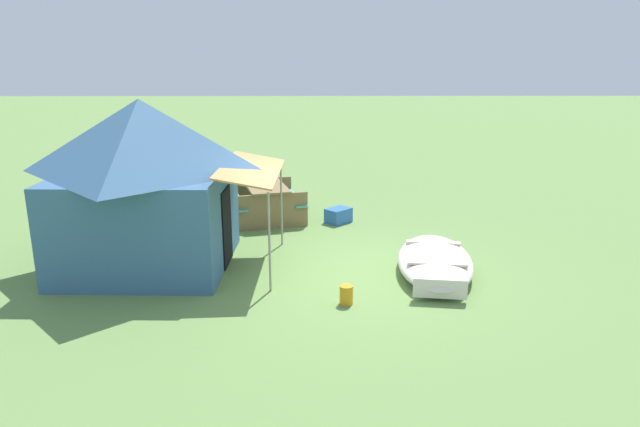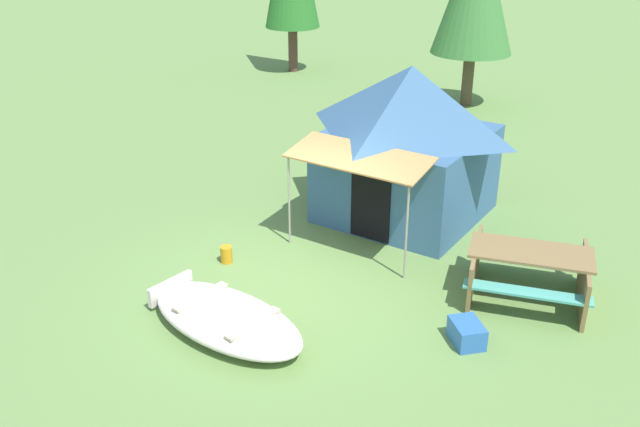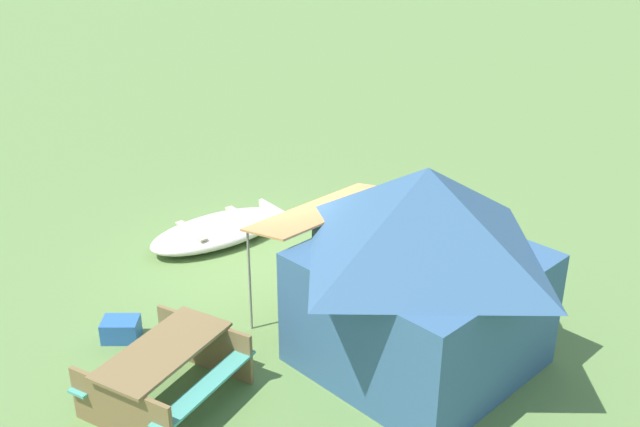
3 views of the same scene
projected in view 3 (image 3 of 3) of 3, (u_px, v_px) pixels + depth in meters
name	position (u px, v px, depth m)	size (l,w,h in m)	color
ground_plane	(274.00, 268.00, 12.41)	(80.00, 80.00, 0.00)	#648846
beached_rowboat	(218.00, 230.00, 13.30)	(2.76, 1.57, 0.38)	silver
canvas_cabin_tent	(421.00, 266.00, 9.44)	(2.93, 3.74, 2.83)	#386189
picnic_table	(165.00, 368.00, 9.09)	(2.10, 1.92, 0.78)	olive
cooler_box	(121.00, 329.00, 10.46)	(0.51, 0.38, 0.31)	#2E64B6
fuel_can	(327.00, 237.00, 13.15)	(0.20, 0.20, 0.28)	orange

